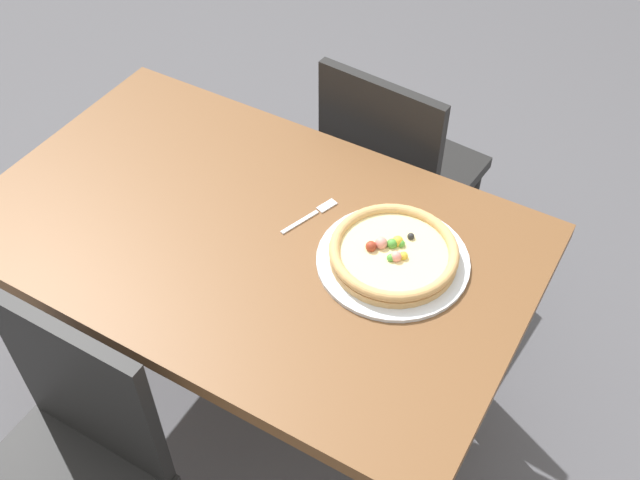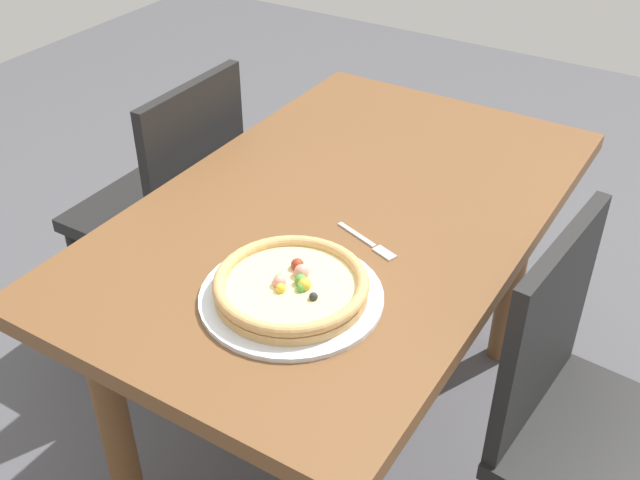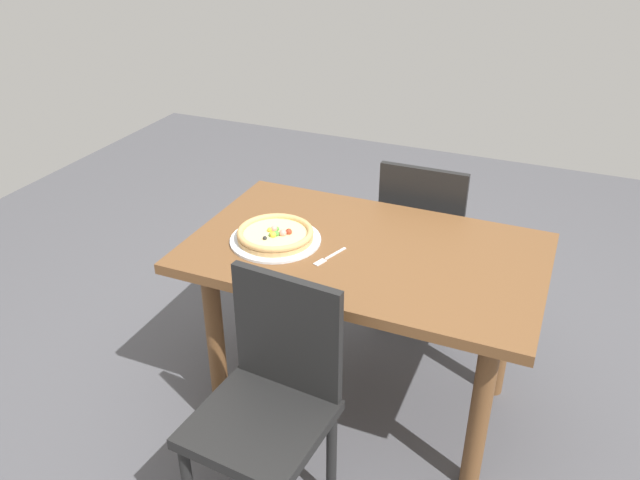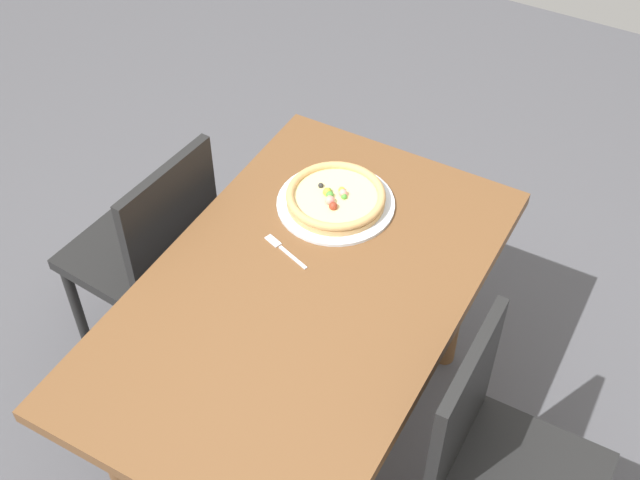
{
  "view_description": "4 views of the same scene",
  "coord_description": "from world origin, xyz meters",
  "px_view_note": "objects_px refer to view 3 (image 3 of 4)",
  "views": [
    {
      "loc": [
        0.75,
        -0.97,
        1.99
      ],
      "look_at": [
        0.17,
        0.04,
        0.75
      ],
      "focal_mm": 42.04,
      "sensor_mm": 36.0,
      "label": 1
    },
    {
      "loc": [
        1.24,
        0.7,
        1.63
      ],
      "look_at": [
        0.17,
        0.04,
        0.75
      ],
      "focal_mm": 42.41,
      "sensor_mm": 36.0,
      "label": 2
    },
    {
      "loc": [
        -0.64,
        1.94,
        1.9
      ],
      "look_at": [
        0.17,
        0.04,
        0.75
      ],
      "focal_mm": 35.55,
      "sensor_mm": 36.0,
      "label": 3
    },
    {
      "loc": [
        -1.24,
        -0.74,
        2.38
      ],
      "look_at": [
        0.17,
        0.04,
        0.75
      ],
      "focal_mm": 46.54,
      "sensor_mm": 36.0,
      "label": 4
    }
  ],
  "objects_px": {
    "fork": "(328,258)",
    "plate": "(276,240)",
    "chair_near": "(424,238)",
    "chair_far": "(270,400)",
    "pizza": "(275,234)",
    "dining_table": "(364,273)"
  },
  "relations": [
    {
      "from": "chair_near",
      "to": "chair_far",
      "type": "bearing_deg",
      "value": -98.35
    },
    {
      "from": "plate",
      "to": "fork",
      "type": "height_order",
      "value": "plate"
    },
    {
      "from": "plate",
      "to": "dining_table",
      "type": "bearing_deg",
      "value": -166.47
    },
    {
      "from": "dining_table",
      "to": "chair_near",
      "type": "xyz_separation_m",
      "value": [
        -0.08,
        -0.62,
        -0.14
      ]
    },
    {
      "from": "chair_near",
      "to": "plate",
      "type": "bearing_deg",
      "value": -120.95
    },
    {
      "from": "plate",
      "to": "pizza",
      "type": "relative_size",
      "value": 1.19
    },
    {
      "from": "fork",
      "to": "plate",
      "type": "bearing_deg",
      "value": -80.97
    },
    {
      "from": "chair_near",
      "to": "plate",
      "type": "distance_m",
      "value": 0.85
    },
    {
      "from": "pizza",
      "to": "fork",
      "type": "distance_m",
      "value": 0.24
    },
    {
      "from": "dining_table",
      "to": "fork",
      "type": "relative_size",
      "value": 8.13
    },
    {
      "from": "chair_far",
      "to": "plate",
      "type": "distance_m",
      "value": 0.64
    },
    {
      "from": "chair_far",
      "to": "pizza",
      "type": "xyz_separation_m",
      "value": [
        0.24,
        -0.54,
        0.28
      ]
    },
    {
      "from": "chair_near",
      "to": "plate",
      "type": "height_order",
      "value": "chair_near"
    },
    {
      "from": "dining_table",
      "to": "plate",
      "type": "distance_m",
      "value": 0.36
    },
    {
      "from": "plate",
      "to": "pizza",
      "type": "bearing_deg",
      "value": 164.24
    },
    {
      "from": "chair_near",
      "to": "plate",
      "type": "relative_size",
      "value": 2.54
    },
    {
      "from": "fork",
      "to": "pizza",
      "type": "bearing_deg",
      "value": -80.96
    },
    {
      "from": "pizza",
      "to": "chair_near",
      "type": "bearing_deg",
      "value": -120.77
    },
    {
      "from": "plate",
      "to": "fork",
      "type": "bearing_deg",
      "value": 169.88
    },
    {
      "from": "chair_near",
      "to": "fork",
      "type": "bearing_deg",
      "value": -104.12
    },
    {
      "from": "chair_far",
      "to": "chair_near",
      "type": "bearing_deg",
      "value": -93.35
    },
    {
      "from": "dining_table",
      "to": "pizza",
      "type": "relative_size",
      "value": 4.52
    }
  ]
}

